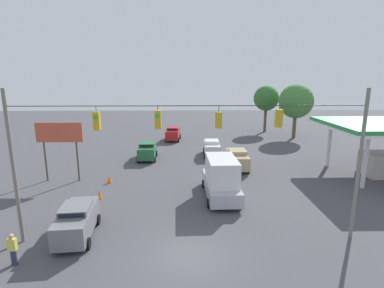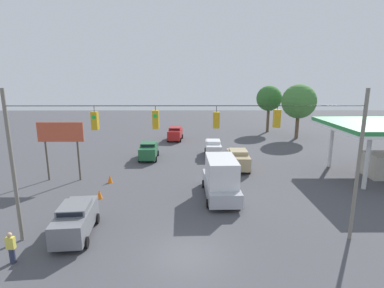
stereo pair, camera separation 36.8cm
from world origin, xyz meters
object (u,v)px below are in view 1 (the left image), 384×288
Objects in this scene: pedestrian at (13,249)px; traffic_cone_second at (99,195)px; traffic_cone_nearest at (86,214)px; tree_horizon_right at (266,99)px; sedan_white_oncoming_deep at (212,148)px; sedan_grey_parked_shoulder at (77,220)px; sedan_red_withflow_deep at (173,133)px; traffic_cone_third at (109,179)px; box_truck_silver_crossing_near at (221,178)px; tree_horizon_left at (296,101)px; overhead_signal_span at (188,149)px; sedan_tan_oncoming_far at (237,159)px; sedan_green_withflow_far at (147,150)px; roadside_billboard at (59,138)px.

traffic_cone_second is at bearing -103.48° from pedestrian.
traffic_cone_nearest is 0.09× the size of tree_horizon_right.
sedan_white_oncoming_deep is at bearing -119.13° from pedestrian.
sedan_grey_parked_shoulder is 1.08× the size of sedan_white_oncoming_deep.
sedan_red_withflow_deep is 17.45m from tree_horizon_right.
tree_horizon_right is (-20.31, -25.03, 5.29)m from traffic_cone_third.
traffic_cone_second is (0.28, -5.51, -0.67)m from sedan_grey_parked_shoulder.
box_truck_silver_crossing_near is 10.03m from traffic_cone_nearest.
tree_horizon_left reaches higher than sedan_red_withflow_deep.
pedestrian is (8.71, 2.17, -4.56)m from overhead_signal_span.
sedan_tan_oncoming_far is 22.97m from tree_horizon_right.
box_truck_silver_crossing_near is at bearing 88.28° from sedan_white_oncoming_deep.
tree_horizon_right reaches higher than traffic_cone_nearest.
box_truck_silver_crossing_near is 1.38× the size of sedan_grey_parked_shoulder.
tree_horizon_left reaches higher than sedan_grey_parked_shoulder.
box_truck_silver_crossing_near reaches higher than pedestrian.
overhead_signal_span is 11.47× the size of pedestrian.
sedan_white_oncoming_deep reaches higher than pedestrian.
sedan_green_withflow_far is 2.53× the size of pedestrian.
roadside_billboard is 34.62m from tree_horizon_right.
roadside_billboard is (6.72, 7.15, 2.96)m from sedan_green_withflow_far.
tree_horizon_right is (-10.84, -28.40, 4.08)m from box_truck_silver_crossing_near.
roadside_billboard is 0.68× the size of tree_horizon_right.
sedan_grey_parked_shoulder is at bearing 92.90° from traffic_cone_second.
sedan_green_withflow_far is at bearing -133.21° from roadside_billboard.
sedan_red_withflow_deep is 6.05× the size of traffic_cone_third.
sedan_tan_oncoming_far is at bearing 112.53° from sedan_white_oncoming_deep.
sedan_green_withflow_far is (-2.00, -16.98, -0.02)m from sedan_grey_parked_shoulder.
roadside_billboard reaches higher than sedan_white_oncoming_deep.
box_truck_silver_crossing_near reaches higher than sedan_green_withflow_far.
overhead_signal_span is at bearing 68.74° from tree_horizon_right.
traffic_cone_nearest is at bearing 81.40° from sedan_green_withflow_far.
sedan_grey_parked_shoulder is (9.08, 5.68, -0.54)m from box_truck_silver_crossing_near.
sedan_white_oncoming_deep is at bearing -149.05° from roadside_billboard.
traffic_cone_third is at bearing -88.25° from traffic_cone_second.
sedan_green_withflow_far is at bearing -101.24° from traffic_cone_second.
traffic_cone_third is 11.87m from pedestrian.
traffic_cone_nearest is 3.33m from traffic_cone_second.
sedan_red_withflow_deep is 10.25m from sedan_white_oncoming_deep.
sedan_tan_oncoming_far is 0.56× the size of tree_horizon_left.
overhead_signal_span reaches higher than tree_horizon_right.
sedan_green_withflow_far is 20.10m from pedestrian.
overhead_signal_span is 18.57m from sedan_green_withflow_far.
tree_horizon_right is (-19.93, -34.07, 4.62)m from sedan_grey_parked_shoulder.
sedan_green_withflow_far is at bearing -21.62° from sedan_tan_oncoming_far.
roadside_billboard is (4.72, -9.83, 2.94)m from sedan_grey_parked_shoulder.
sedan_grey_parked_shoulder is 37.04m from tree_horizon_left.
traffic_cone_third is (11.99, 4.13, -0.67)m from sedan_tan_oncoming_far.
sedan_white_oncoming_deep is 16.80m from roadside_billboard.
traffic_cone_second is 0.13× the size of roadside_billboard.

